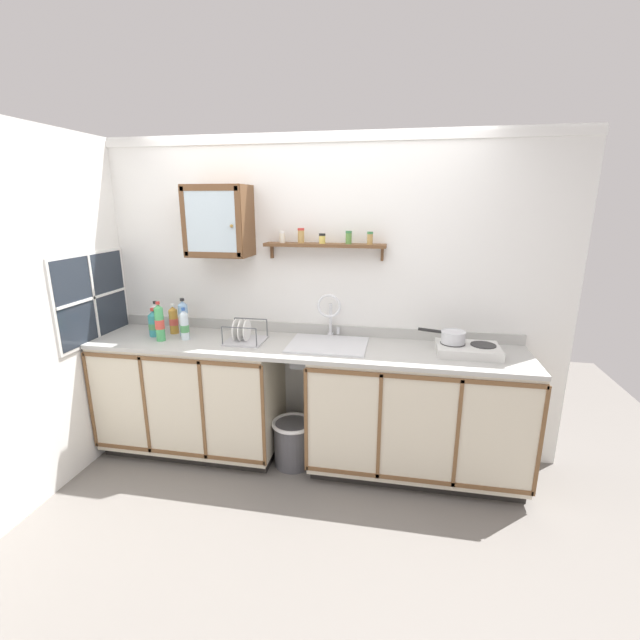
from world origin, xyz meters
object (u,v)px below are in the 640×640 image
(bottle_water_clear_0, at_px, (185,326))
(dish_rack, at_px, (244,336))
(bottle_juice_amber_4, at_px, (174,320))
(wall_cabinet, at_px, (219,221))
(bottle_detergent_teal_2, at_px, (154,324))
(hot_plate_stove, at_px, (468,350))
(bottle_soda_green_3, at_px, (160,323))
(saucepan, at_px, (452,336))
(bottle_opaque_white_5, at_px, (156,318))
(bottle_water_blue_1, at_px, (184,318))
(trash_bin, at_px, (293,442))
(sink, at_px, (328,347))

(bottle_water_clear_0, xyz_separation_m, dish_rack, (0.46, 0.03, -0.07))
(bottle_juice_amber_4, bearing_deg, wall_cabinet, 7.63)
(bottle_detergent_teal_2, xyz_separation_m, bottle_juice_amber_4, (0.11, 0.10, 0.01))
(hot_plate_stove, height_order, bottle_juice_amber_4, bottle_juice_amber_4)
(bottle_juice_amber_4, bearing_deg, bottle_soda_green_3, -90.76)
(saucepan, xyz_separation_m, bottle_soda_green_3, (-2.12, -0.14, 0.03))
(bottle_opaque_white_5, xyz_separation_m, dish_rack, (0.78, -0.11, -0.07))
(saucepan, relative_size, bottle_water_blue_1, 1.08)
(trash_bin, bearing_deg, dish_rack, 169.59)
(sink, distance_m, saucepan, 0.88)
(bottle_juice_amber_4, distance_m, bottle_opaque_white_5, 0.16)
(dish_rack, bearing_deg, trash_bin, -10.41)
(bottle_opaque_white_5, relative_size, trash_bin, 0.70)
(bottle_water_blue_1, bearing_deg, bottle_water_clear_0, -59.79)
(bottle_detergent_teal_2, bearing_deg, bottle_soda_green_3, -42.32)
(bottle_soda_green_3, relative_size, bottle_juice_amber_4, 1.26)
(bottle_water_blue_1, height_order, dish_rack, bottle_water_blue_1)
(bottle_soda_green_3, distance_m, dish_rack, 0.64)
(bottle_detergent_teal_2, relative_size, dish_rack, 0.79)
(bottle_opaque_white_5, bearing_deg, wall_cabinet, 4.25)
(bottle_water_clear_0, distance_m, dish_rack, 0.46)
(saucepan, bearing_deg, sink, 179.91)
(bottle_water_clear_0, xyz_separation_m, wall_cabinet, (0.24, 0.19, 0.76))
(bottle_detergent_teal_2, xyz_separation_m, bottle_soda_green_3, (0.11, -0.10, 0.04))
(bottle_juice_amber_4, xyz_separation_m, bottle_opaque_white_5, (-0.16, 0.01, 0.00))
(bottle_water_blue_1, bearing_deg, wall_cabinet, 17.85)
(bottle_detergent_teal_2, height_order, bottle_juice_amber_4, bottle_juice_amber_4)
(sink, height_order, bottle_opaque_white_5, sink)
(bottle_opaque_white_5, distance_m, wall_cabinet, 0.95)
(hot_plate_stove, bearing_deg, wall_cabinet, 175.76)
(bottle_opaque_white_5, bearing_deg, dish_rack, -8.31)
(bottle_detergent_teal_2, relative_size, bottle_juice_amber_4, 0.93)
(saucepan, distance_m, bottle_detergent_teal_2, 2.23)
(wall_cabinet, height_order, trash_bin, wall_cabinet)
(saucepan, xyz_separation_m, bottle_opaque_white_5, (-2.27, 0.07, -0.00))
(bottle_water_clear_0, distance_m, bottle_juice_amber_4, 0.21)
(bottle_juice_amber_4, bearing_deg, bottle_water_blue_1, -20.54)
(bottle_water_clear_0, height_order, wall_cabinet, wall_cabinet)
(sink, distance_m, hot_plate_stove, 0.98)
(saucepan, height_order, dish_rack, dish_rack)
(dish_rack, distance_m, trash_bin, 0.89)
(sink, bearing_deg, hot_plate_stove, -1.44)
(dish_rack, bearing_deg, sink, 4.10)
(dish_rack, distance_m, wall_cabinet, 0.87)
(hot_plate_stove, relative_size, wall_cabinet, 0.81)
(bottle_detergent_teal_2, height_order, bottle_opaque_white_5, bottle_opaque_white_5)
(bottle_water_blue_1, bearing_deg, bottle_juice_amber_4, 159.46)
(bottle_water_blue_1, xyz_separation_m, bottle_opaque_white_5, (-0.27, 0.05, -0.03))
(bottle_juice_amber_4, height_order, wall_cabinet, wall_cabinet)
(bottle_opaque_white_5, height_order, trash_bin, bottle_opaque_white_5)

